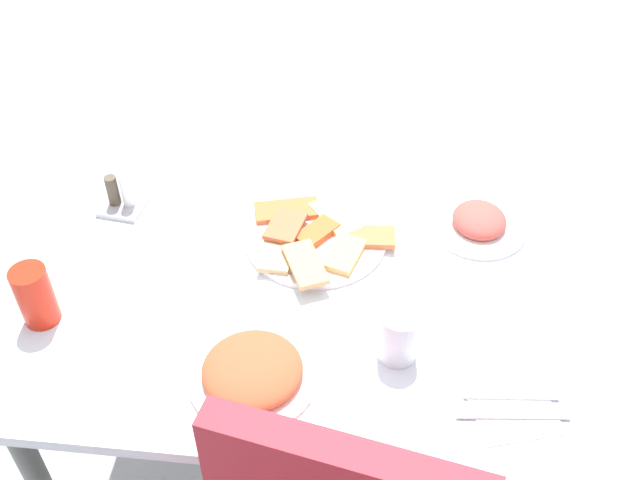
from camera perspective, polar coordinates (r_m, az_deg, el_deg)
name	(u,v)px	position (r m, az deg, el deg)	size (l,w,h in m)	color
ground_plane	(322,452)	(2.06, 0.17, -15.90)	(6.00, 6.00, 0.00)	#A3A6A2
dining_table	(323,285)	(1.55, 0.21, -3.44)	(1.12, 0.93, 0.72)	white
pide_platter	(315,236)	(1.53, -0.36, 0.29)	(0.31, 0.32, 0.04)	white
salad_plate_greens	(479,222)	(1.59, 12.06, 1.34)	(0.20, 0.20, 0.05)	white
salad_plate_rice	(253,371)	(1.29, -5.19, -9.99)	(0.24, 0.24, 0.05)	white
soda_can	(35,296)	(1.44, -20.98, -4.01)	(0.07, 0.07, 0.12)	red
drinking_glass	(398,335)	(1.30, 6.03, -7.28)	(0.07, 0.07, 0.10)	silver
paper_napkin	(511,406)	(1.31, 14.45, -12.20)	(0.14, 0.14, 0.00)	white
fork	(511,395)	(1.31, 14.42, -11.46)	(0.16, 0.01, 0.01)	silver
spoon	(513,414)	(1.29, 14.55, -12.75)	(0.19, 0.02, 0.01)	silver
condiment_caddy	(122,198)	(1.65, -14.95, 3.13)	(0.10, 0.10, 0.09)	#B2B2B7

